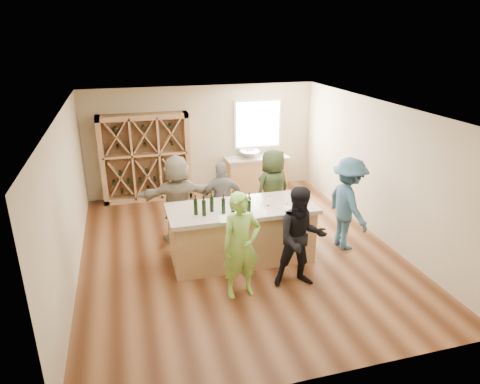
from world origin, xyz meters
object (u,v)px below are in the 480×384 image
object	(u,v)px
wine_bottle_a	(196,207)
wine_bottle_c	(212,204)
wine_bottle_b	(204,208)
person_far_mid	(222,200)
person_server	(348,204)
person_far_right	(273,190)
wine_bottle_d	(223,206)
tasting_counter_base	(242,235)
person_near_right	(301,238)
wine_rack	(146,158)
wine_bottle_f	(249,205)
person_far_left	(178,198)
wine_bottle_e	(233,203)
person_near_left	(241,246)
sink	(250,154)

from	to	relation	value
wine_bottle_a	wine_bottle_c	world-z (taller)	wine_bottle_c
wine_bottle_b	person_far_mid	bearing A→B (deg)	64.04
wine_bottle_c	person_server	world-z (taller)	person_server
person_server	person_far_right	bearing A→B (deg)	41.26
wine_bottle_a	wine_bottle_d	xyz separation A→B (m)	(0.48, -0.07, -0.00)
tasting_counter_base	person_far_mid	size ratio (longest dim) A/B	1.60
wine_bottle_a	wine_bottle_c	xyz separation A→B (m)	(0.30, 0.06, 0.00)
wine_bottle_d	person_near_right	distance (m)	1.46
wine_rack	person_far_mid	size ratio (longest dim) A/B	1.36
person_far_mid	wine_bottle_f	bearing A→B (deg)	98.36
tasting_counter_base	person_server	world-z (taller)	person_server
person_far_left	person_far_right	bearing A→B (deg)	179.16
wine_bottle_c	person_server	xyz separation A→B (m)	(2.70, -0.02, -0.30)
tasting_counter_base	wine_bottle_e	world-z (taller)	wine_bottle_e
tasting_counter_base	person_near_left	bearing A→B (deg)	-106.12
wine_bottle_e	person_far_mid	distance (m)	1.32
tasting_counter_base	person_near_right	size ratio (longest dim) A/B	1.47
wine_rack	wine_bottle_c	distance (m)	3.80
wine_bottle_a	wine_bottle_b	xyz separation A→B (m)	(0.13, -0.08, 0.00)
tasting_counter_base	wine_bottle_d	xyz separation A→B (m)	(-0.39, -0.21, 0.72)
sink	person_near_right	size ratio (longest dim) A/B	0.31
wine_bottle_c	wine_bottle_f	distance (m)	0.66
sink	person_near_left	xyz separation A→B (m)	(-1.54, -4.67, -0.12)
person_near_left	person_far_right	bearing A→B (deg)	53.47
wine_rack	wine_bottle_c	size ratio (longest dim) A/B	7.51
person_near_right	wine_bottle_c	bearing A→B (deg)	149.71
person_far_right	person_near_right	bearing A→B (deg)	63.00
tasting_counter_base	person_near_right	xyz separation A→B (m)	(0.71, -1.11, 0.38)
wine_bottle_f	wine_bottle_e	bearing A→B (deg)	154.62
sink	wine_bottle_e	distance (m)	4.00
wine_bottle_d	wine_bottle_c	bearing A→B (deg)	142.61
wine_bottle_a	sink	bearing A→B (deg)	60.41
wine_bottle_b	person_far_right	xyz separation A→B (m)	(1.74, 1.32, -0.33)
wine_bottle_e	person_near_left	bearing A→B (deg)	-97.26
wine_bottle_e	person_far_mid	size ratio (longest dim) A/B	0.20
wine_bottle_b	wine_bottle_f	size ratio (longest dim) A/B	0.96
tasting_counter_base	person_near_left	world-z (taller)	person_near_left
wine_bottle_f	person_far_right	bearing A→B (deg)	55.86
person_near_left	person_near_right	xyz separation A→B (m)	(1.03, 0.01, -0.01)
wine_bottle_a	person_server	bearing A→B (deg)	0.89
person_far_right	wine_bottle_d	bearing A→B (deg)	23.83
tasting_counter_base	person_far_left	distance (m)	1.59
person_near_left	person_server	xyz separation A→B (m)	(2.45, 1.03, 0.03)
person_far_mid	person_far_right	world-z (taller)	person_far_right
person_near_left	person_far_left	bearing A→B (deg)	101.42
wine_bottle_e	person_far_right	xyz separation A→B (m)	(1.21, 1.29, -0.35)
person_server	wine_bottle_b	bearing A→B (deg)	90.42
wine_bottle_c	person_server	bearing A→B (deg)	-0.37
person_server	wine_bottle_d	bearing A→B (deg)	90.54
wine_bottle_e	wine_bottle_a	bearing A→B (deg)	175.92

